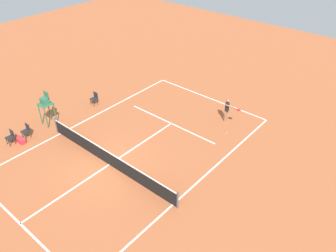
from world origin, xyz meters
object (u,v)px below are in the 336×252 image
(tennis_ball, at_px, (227,133))
(umpire_chair, at_px, (46,103))
(player_serving, at_px, (228,108))
(courtside_chair_far, at_px, (11,136))
(courtside_chair_mid, at_px, (94,98))
(equipment_bag, at_px, (21,140))
(courtside_chair_near, at_px, (26,130))

(tennis_ball, xyz_separation_m, umpire_chair, (9.79, 6.79, 1.57))
(player_serving, height_order, courtside_chair_far, player_serving)
(courtside_chair_far, bearing_deg, courtside_chair_mid, -91.48)
(courtside_chair_far, bearing_deg, player_serving, -129.20)
(player_serving, height_order, equipment_bag, player_serving)
(courtside_chair_far, bearing_deg, umpire_chair, -87.59)
(player_serving, xyz_separation_m, umpire_chair, (8.97, 8.05, 0.59))
(umpire_chair, distance_m, courtside_chair_far, 3.00)
(player_serving, relative_size, courtside_chair_near, 1.80)
(tennis_ball, bearing_deg, player_serving, -56.77)
(tennis_ball, distance_m, courtside_chair_near, 12.86)
(courtside_chair_mid, relative_size, courtside_chair_far, 1.00)
(courtside_chair_mid, relative_size, equipment_bag, 1.25)
(player_serving, relative_size, equipment_bag, 2.25)
(courtside_chair_near, bearing_deg, courtside_chair_mid, -90.46)
(umpire_chair, xyz_separation_m, courtside_chair_near, (-0.24, 1.81, -1.07))
(courtside_chair_mid, bearing_deg, player_serving, -153.33)
(courtside_chair_near, relative_size, courtside_chair_far, 1.00)
(tennis_ball, height_order, courtside_chair_far, courtside_chair_far)
(player_serving, distance_m, equipment_bag, 13.53)
(courtside_chair_near, xyz_separation_m, courtside_chair_far, (0.12, 0.99, 0.00))
(courtside_chair_mid, bearing_deg, tennis_ball, -161.92)
(tennis_ball, distance_m, courtside_chair_mid, 10.01)
(tennis_ball, relative_size, equipment_bag, 0.09)
(courtside_chair_mid, bearing_deg, courtside_chair_near, 89.54)
(tennis_ball, distance_m, equipment_bag, 13.14)
(player_serving, bearing_deg, courtside_chair_far, -37.04)
(courtside_chair_far, distance_m, equipment_bag, 0.63)
(courtside_chair_near, bearing_deg, tennis_ball, -137.98)
(courtside_chair_mid, height_order, equipment_bag, courtside_chair_mid)
(umpire_chair, height_order, courtside_chair_near, umpire_chair)
(courtside_chair_mid, bearing_deg, equipment_bag, 91.06)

